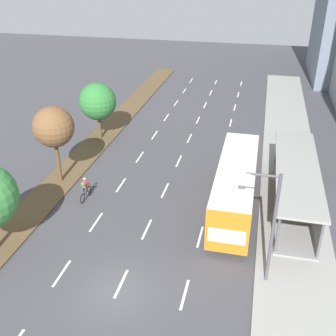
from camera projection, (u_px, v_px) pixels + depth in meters
ground_plane at (117, 292)px, 21.46m from camera, size 140.00×140.00×0.00m
median_strip at (106, 133)px, 40.35m from camera, size 2.60×52.00×0.12m
sidewalk_right at (288, 151)px, 36.80m from camera, size 4.50×52.00×0.15m
lane_divider_left at (148, 145)px, 37.95m from camera, size 0.14×47.62×0.01m
lane_divider_center at (184, 149)px, 37.25m from camera, size 0.14×47.62×0.01m
lane_divider_right at (223, 153)px, 36.54m from camera, size 0.14×47.62×0.01m
bus_shelter at (300, 182)px, 28.06m from camera, size 2.90×12.69×2.86m
bus at (236, 182)px, 27.65m from camera, size 2.54×11.29×3.37m
cyclist at (85, 190)px, 29.28m from camera, size 0.46×1.82×1.71m
median_tree_second at (53, 127)px, 29.76m from camera, size 3.05×3.05×6.02m
median_tree_third at (98, 102)px, 37.59m from camera, size 3.43×3.43×5.34m
streetlight at (270, 222)px, 20.39m from camera, size 1.91×0.24×6.50m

